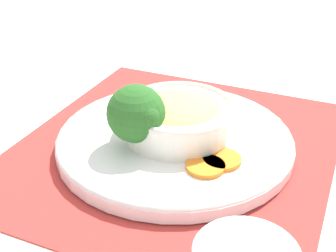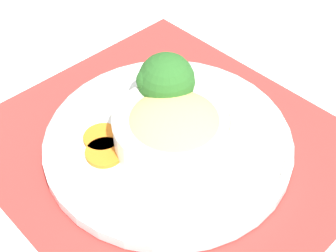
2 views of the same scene
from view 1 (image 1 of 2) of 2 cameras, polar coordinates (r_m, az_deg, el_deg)
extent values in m
plane|color=white|center=(0.64, 0.82, -2.82)|extent=(4.00, 4.00, 0.00)
cube|color=#B2332D|center=(0.64, 0.83, -2.67)|extent=(0.45, 0.49, 0.00)
cylinder|color=white|center=(0.64, 0.83, -1.91)|extent=(0.32, 0.32, 0.02)
torus|color=white|center=(0.63, 0.84, -1.29)|extent=(0.32, 0.32, 0.01)
cylinder|color=silver|center=(0.63, 1.09, 0.84)|extent=(0.15, 0.15, 0.04)
torus|color=silver|center=(0.63, 1.11, 2.48)|extent=(0.15, 0.15, 0.01)
ellipsoid|color=#EAC66B|center=(0.63, 1.10, 1.65)|extent=(0.12, 0.12, 0.04)
cylinder|color=#759E51|center=(0.61, -3.79, -1.62)|extent=(0.02, 0.02, 0.02)
sphere|color=#286023|center=(0.59, -3.91, 1.53)|extent=(0.08, 0.08, 0.08)
sphere|color=#286023|center=(0.57, -2.67, 1.19)|extent=(0.03, 0.03, 0.03)
sphere|color=#286023|center=(0.61, -5.07, 2.53)|extent=(0.03, 0.03, 0.03)
cylinder|color=orange|center=(0.57, 4.60, -4.92)|extent=(0.05, 0.05, 0.01)
cylinder|color=orange|center=(0.59, 6.60, -4.09)|extent=(0.05, 0.05, 0.01)
camera|label=2|loc=(0.82, 35.09, 32.79)|focal=50.00mm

